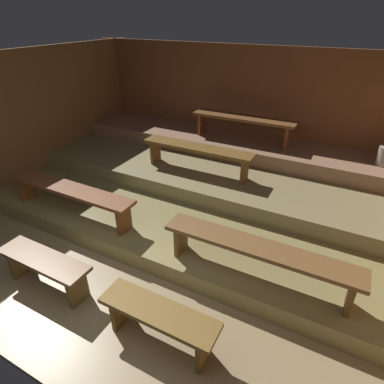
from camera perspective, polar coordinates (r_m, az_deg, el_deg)
ground at (r=5.02m, az=-1.11°, el=-5.53°), size 6.89×5.58×0.08m
wall_back at (r=6.55m, az=9.32°, el=14.48°), size 6.89×0.06×2.35m
wall_left at (r=6.43m, az=-26.60°, el=11.49°), size 0.06×5.58×2.35m
platform_lower at (r=5.36m, az=1.82°, el=-0.93°), size 6.09×3.63×0.25m
platform_middle at (r=5.78m, az=4.76°, el=4.19°), size 6.09×2.30×0.25m
platform_upper at (r=6.22m, az=7.19°, el=8.47°), size 6.09×1.05×0.25m
bench_floor_left at (r=4.08m, az=-25.03°, el=-11.79°), size 1.19×0.33×0.44m
bench_floor_right at (r=3.24m, az=-6.00°, el=-21.59°), size 1.19×0.33×0.44m
bench_lower_left at (r=4.85m, az=-21.24°, el=0.03°), size 2.15×0.33×0.44m
bench_lower_right at (r=3.53m, az=11.80°, el=-10.43°), size 2.15×0.33×0.44m
bench_middle_center at (r=5.25m, az=0.95°, el=7.41°), size 1.91×0.33×0.44m
bench_upper_center at (r=6.00m, az=9.16°, el=12.46°), size 1.91×0.33×0.44m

